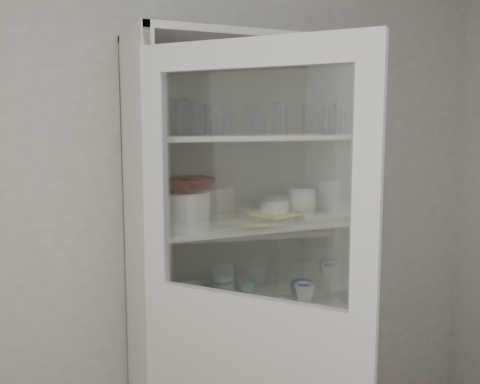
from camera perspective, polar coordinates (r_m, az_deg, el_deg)
name	(u,v)px	position (r m, az deg, el deg)	size (l,w,h in m)	color
wall_back	(184,208)	(2.63, -6.00, -1.75)	(3.60, 0.02, 2.60)	#AFAFAC
pantry_cabinet	(235,284)	(2.63, -0.57, -9.74)	(1.00, 0.45, 2.10)	silver
cupboard_door	(251,356)	(2.03, 1.16, -17.13)	(0.60, 0.72, 2.00)	silver
tumbler_0	(166,117)	(2.22, -7.94, 7.91)	(0.08, 0.08, 0.16)	silver
tumbler_1	(217,121)	(2.24, -2.49, 7.57)	(0.06, 0.06, 0.12)	silver
tumbler_2	(223,120)	(2.30, -1.80, 7.65)	(0.07, 0.07, 0.13)	silver
tumbler_3	(280,120)	(2.37, 4.31, 7.68)	(0.07, 0.07, 0.13)	silver
tumbler_4	(259,120)	(2.34, 2.02, 7.66)	(0.07, 0.07, 0.13)	silver
tumbler_5	(329,119)	(2.57, 9.47, 7.68)	(0.07, 0.07, 0.14)	silver
tumbler_6	(335,120)	(2.52, 10.11, 7.52)	(0.07, 0.07, 0.13)	silver
tumbler_7	(184,118)	(2.37, -6.02, 7.82)	(0.07, 0.07, 0.15)	silver
tumbler_8	(200,121)	(2.39, -4.34, 7.57)	(0.06, 0.06, 0.13)	silver
tumbler_9	(198,118)	(2.38, -4.45, 7.87)	(0.08, 0.08, 0.15)	silver
tumbler_10	(252,119)	(2.47, 1.27, 7.79)	(0.07, 0.07, 0.14)	silver
goblet_0	(183,114)	(2.47, -6.08, 8.26)	(0.08, 0.08, 0.19)	silver
goblet_1	(194,115)	(2.49, -4.90, 8.15)	(0.08, 0.08, 0.18)	silver
goblet_2	(251,118)	(2.57, 1.16, 7.94)	(0.07, 0.07, 0.16)	silver
goblet_3	(273,116)	(2.65, 3.52, 8.05)	(0.08, 0.08, 0.17)	silver
plate_stack_front	(186,218)	(2.31, -5.75, -2.76)	(0.21, 0.21, 0.10)	silver
plate_stack_back	(164,212)	(2.46, -8.13, -2.16)	(0.22, 0.22, 0.10)	silver
cream_bowl	(186,199)	(2.30, -5.77, -0.77)	(0.21, 0.21, 0.06)	silver
terracotta_bowl	(186,185)	(2.29, -5.79, 0.78)	(0.25, 0.25, 0.06)	#461810
glass_platter	(275,217)	(2.56, 3.73, -2.66)	(0.29, 0.29, 0.02)	silver
yellow_trivet	(275,214)	(2.56, 3.73, -2.33)	(0.18, 0.18, 0.01)	yellow
white_ramekin	(275,206)	(2.56, 3.74, -1.55)	(0.13, 0.13, 0.06)	silver
grey_bowl_stack	(302,202)	(2.64, 6.62, -1.05)	(0.13, 0.13, 0.14)	silver
mug_blue	(301,289)	(2.68, 6.57, -10.27)	(0.11, 0.11, 0.09)	#0A1794
mug_teal	(246,289)	(2.67, 0.62, -10.28)	(0.10, 0.10, 0.09)	#2B6E77
mug_white	(304,293)	(2.62, 6.89, -10.67)	(0.10, 0.10, 0.09)	silver
teal_jar	(223,290)	(2.60, -1.78, -10.45)	(0.10, 0.10, 0.12)	#2B6E77
measuring_cups	(186,311)	(2.46, -5.74, -12.50)	(0.10, 0.10, 0.04)	silver
white_canister	(190,297)	(2.50, -5.31, -11.12)	(0.10, 0.10, 0.12)	silver
tin_box	(253,372)	(2.78, 1.45, -18.67)	(0.21, 0.15, 0.06)	#9C9C9C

